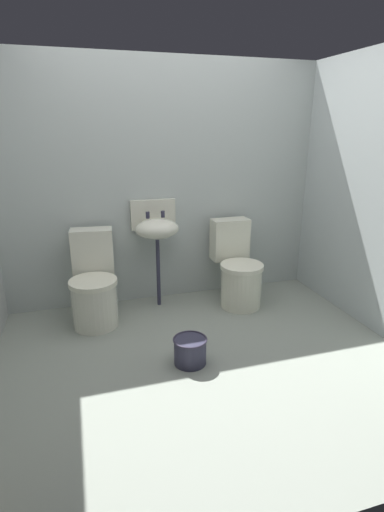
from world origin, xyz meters
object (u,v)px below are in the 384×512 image
(sink, at_px, (156,228))
(bucket, at_px, (190,350))
(toilet_left, at_px, (94,287))
(toilet_right, at_px, (238,271))

(sink, xyz_separation_m, bucket, (0.01, -1.05, -0.65))
(toilet_left, relative_size, bucket, 3.14)
(bucket, bearing_deg, sink, 90.40)
(toilet_right, height_order, sink, sink)
(toilet_right, bearing_deg, toilet_left, -1.14)
(toilet_right, distance_m, sink, 0.88)
(toilet_left, relative_size, toilet_right, 1.00)
(toilet_left, height_order, bucket, toilet_left)
(bucket, bearing_deg, toilet_left, 125.04)
(toilet_left, xyz_separation_m, sink, (0.60, 0.19, 0.43))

